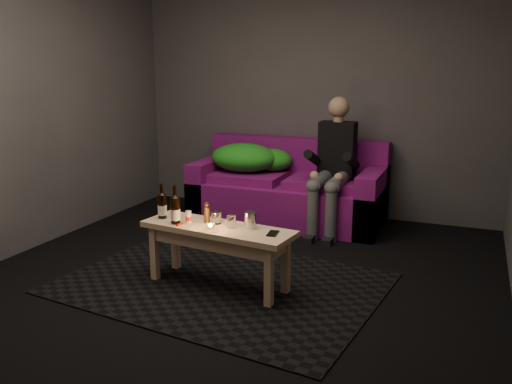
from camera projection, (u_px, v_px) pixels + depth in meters
floor at (228, 284)px, 4.13m from camera, size 4.50×4.50×0.00m
room at (251, 63)px, 4.17m from camera, size 4.50×4.50×4.50m
rug at (222, 283)px, 4.13m from camera, size 2.51×1.96×0.01m
sofa at (289, 192)px, 5.74m from camera, size 1.97×0.89×0.85m
green_blanket at (249, 158)px, 5.82m from camera, size 0.87×0.59×0.30m
person at (333, 163)px, 5.33m from camera, size 0.36×0.82×1.32m
coffee_table at (218, 237)px, 3.99m from camera, size 1.20×0.51×0.48m
beer_bottle_a at (162, 206)px, 4.16m from camera, size 0.07×0.07×0.27m
beer_bottle_b at (175, 209)px, 4.02m from camera, size 0.07×0.07×0.29m
salt_shaker at (189, 217)px, 4.05m from camera, size 0.06×0.06×0.09m
pepper_mill at (207, 215)px, 4.05m from camera, size 0.05×0.05×0.12m
tumbler_back at (216, 218)px, 4.02m from camera, size 0.09×0.09×0.09m
tealight at (210, 227)px, 3.87m from camera, size 0.06×0.06×0.05m
tumbler_front at (231, 222)px, 3.93m from camera, size 0.09×0.09×0.09m
steel_cup at (250, 220)px, 3.92m from camera, size 0.10×0.10×0.12m
smartphone at (273, 233)px, 3.79m from camera, size 0.08×0.14×0.01m
red_lighter at (180, 224)px, 4.00m from camera, size 0.03×0.08×0.01m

